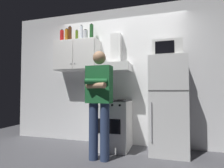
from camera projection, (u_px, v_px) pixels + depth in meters
name	position (u px, v px, depth m)	size (l,w,h in m)	color
ground_plane	(112.00, 153.00, 3.01)	(7.00, 7.00, 0.00)	#4C4C51
back_wall_tiled	(120.00, 75.00, 3.64)	(4.80, 0.10, 2.70)	white
upper_cabinet	(77.00, 56.00, 3.68)	(0.90, 0.37, 0.60)	white
stove_oven	(113.00, 124.00, 3.28)	(0.60, 0.62, 0.87)	white
range_hood	(115.00, 61.00, 3.45)	(0.60, 0.44, 0.75)	white
refrigerator	(168.00, 105.00, 3.03)	(0.60, 0.62, 1.60)	silver
microwave	(167.00, 49.00, 3.09)	(0.48, 0.37, 0.28)	silver
person_standing	(99.00, 100.00, 2.74)	(0.38, 0.33, 1.64)	navy
bottle_wine_green	(91.00, 32.00, 3.66)	(0.08, 0.08, 0.34)	#19471E
bottle_liquor_amber	(67.00, 36.00, 3.79)	(0.08, 0.08, 0.29)	#B7721E
bottle_vodka_clear	(81.00, 33.00, 3.70)	(0.06, 0.06, 0.33)	silver
bottle_rum_dark	(70.00, 34.00, 3.72)	(0.07, 0.07, 0.31)	#47230F
bottle_soda_red	(62.00, 36.00, 3.78)	(0.08, 0.08, 0.26)	red
bottle_olive_oil	(77.00, 36.00, 3.75)	(0.06, 0.06, 0.25)	#4C6B19
bottle_canister_steel	(85.00, 35.00, 3.67)	(0.09, 0.09, 0.23)	#B2B5BA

